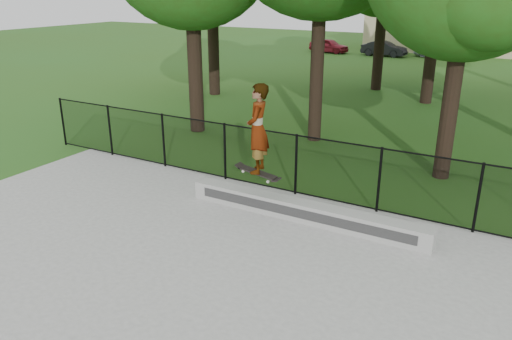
% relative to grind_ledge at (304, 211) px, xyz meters
% --- Properties ---
extents(ground, '(100.00, 100.00, 0.00)m').
position_rel_grind_ledge_xyz_m(ground, '(-0.77, -4.70, -0.27)').
color(ground, '#315718').
rests_on(ground, ground).
extents(concrete_slab, '(14.00, 12.00, 0.06)m').
position_rel_grind_ledge_xyz_m(concrete_slab, '(-0.77, -4.70, -0.24)').
color(concrete_slab, gray).
rests_on(concrete_slab, ground).
extents(grind_ledge, '(5.40, 0.40, 0.41)m').
position_rel_grind_ledge_xyz_m(grind_ledge, '(0.00, 0.00, 0.00)').
color(grind_ledge, '#9E9E99').
rests_on(grind_ledge, concrete_slab).
extents(car_a, '(3.17, 1.66, 1.04)m').
position_rel_grind_ledge_xyz_m(car_a, '(-10.46, 27.48, 0.25)').
color(car_a, maroon).
rests_on(car_a, ground).
extents(car_b, '(2.98, 1.36, 1.05)m').
position_rel_grind_ledge_xyz_m(car_b, '(-6.25, 27.54, 0.26)').
color(car_b, black).
rests_on(car_b, ground).
extents(car_c, '(3.59, 1.80, 1.10)m').
position_rel_grind_ledge_xyz_m(car_c, '(-2.48, 28.70, 0.28)').
color(car_c, '#AEAFC6').
rests_on(car_c, ground).
extents(skater_airborne, '(0.84, 0.79, 2.02)m').
position_rel_grind_ledge_xyz_m(skater_airborne, '(-0.97, -0.29, 1.73)').
color(skater_airborne, black).
rests_on(skater_airborne, ground).
extents(chainlink_fence, '(16.06, 0.06, 1.50)m').
position_rel_grind_ledge_xyz_m(chainlink_fence, '(-0.77, 1.20, 0.54)').
color(chainlink_fence, black).
rests_on(chainlink_fence, concrete_slab).
extents(distant_building, '(12.40, 6.40, 4.30)m').
position_rel_grind_ledge_xyz_m(distant_building, '(-2.77, 33.30, 1.90)').
color(distant_building, '#C7B98B').
rests_on(distant_building, ground).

